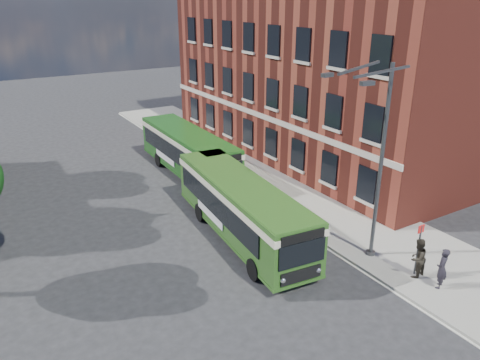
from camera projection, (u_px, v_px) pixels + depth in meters
ground at (255, 268)px, 21.16m from camera, size 120.00×120.00×0.00m
pavement at (278, 181)px, 30.86m from camera, size 6.00×48.00×0.15m
kerb_line at (238, 191)px, 29.41m from camera, size 0.12×48.00×0.01m
brick_office at (325, 60)px, 34.86m from camera, size 12.10×26.00×14.20m
street_lamp at (375, 163)px, 20.14m from camera, size 2.96×2.38×9.00m
bus_stop_sign at (418, 247)px, 19.97m from camera, size 0.35×0.08×2.52m
bus_front at (241, 205)px, 23.18m from camera, size 3.56×11.25×3.02m
bus_rear at (188, 149)px, 31.53m from camera, size 2.79×10.99×3.02m
pedestrian_a at (442, 268)px, 19.22m from camera, size 0.78×0.67×1.79m
pedestrian_b at (418, 258)px, 19.98m from camera, size 0.95×0.78×1.79m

